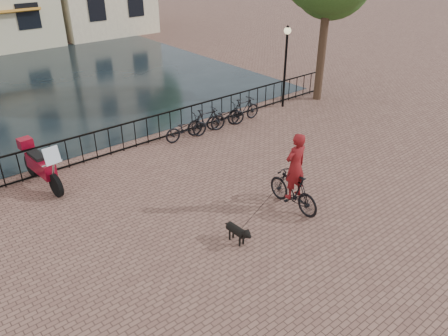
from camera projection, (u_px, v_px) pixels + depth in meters
ground at (304, 258)px, 10.38m from camera, size 100.00×100.00×0.00m
canal_water at (45, 86)px, 22.15m from camera, size 20.00×20.00×0.00m
railing at (135, 134)px, 15.58m from camera, size 20.00×0.05×1.02m
lamp_post at (286, 53)px, 18.47m from camera, size 0.30×0.30×3.45m
cyclist at (294, 176)px, 11.85m from camera, size 0.86×1.96×2.64m
dog at (237, 233)px, 10.81m from camera, size 0.30×0.83×0.55m
motorcycle at (40, 161)px, 13.03m from camera, size 0.73×2.34×1.65m
parked_bike_0 at (186, 128)px, 16.21m from camera, size 1.77×0.76×0.90m
parked_bike_1 at (206, 121)px, 16.72m from camera, size 1.71×0.70×1.00m
parked_bike_2 at (225, 116)px, 17.28m from camera, size 1.79×0.86×0.90m
parked_bike_3 at (243, 110)px, 17.79m from camera, size 1.66×0.47×1.00m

